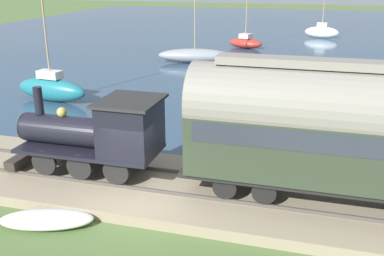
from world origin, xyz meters
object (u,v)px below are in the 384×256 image
steam_locomotive (102,131)px  rowboat_near_shore (220,143)px  passenger_coach (346,128)px  sailboat_white (322,31)px  sailboat_gray (195,55)px  rowboat_far_out (328,158)px  beached_dinghy (47,219)px  sailboat_red (245,42)px  rowboat_mid_harbor (281,98)px  sailboat_teal (51,88)px

steam_locomotive → rowboat_near_shore: bearing=-34.0°
passenger_coach → sailboat_white: bearing=1.3°
sailboat_white → sailboat_gray: sailboat_gray is taller
rowboat_far_out → beached_dinghy: 10.80m
sailboat_red → sailboat_gray: bearing=-177.9°
rowboat_mid_harbor → beached_dinghy: beached_dinghy is taller
sailboat_gray → rowboat_near_shore: sailboat_gray is taller
passenger_coach → sailboat_gray: bearing=25.7°
sailboat_red → beached_dinghy: (-34.55, 0.21, -0.38)m
sailboat_red → beached_dinghy: bearing=-160.5°
rowboat_far_out → beached_dinghy: bearing=83.8°
beached_dinghy → sailboat_red: bearing=-0.3°
rowboat_near_shore → beached_dinghy: (-7.78, 3.55, 0.05)m
sailboat_red → rowboat_near_shore: size_ratio=2.93×
passenger_coach → rowboat_far_out: 4.89m
steam_locomotive → sailboat_red: sailboat_red is taller
sailboat_red → rowboat_far_out: (-27.36, -7.86, -0.39)m
steam_locomotive → passenger_coach: bearing=-90.0°
sailboat_gray → sailboat_red: bearing=-28.8°
sailboat_gray → beached_dinghy: bearing=174.7°
sailboat_gray → rowboat_near_shore: 19.06m
steam_locomotive → beached_dinghy: (-3.09, 0.39, -1.77)m
sailboat_white → rowboat_far_out: 37.04m
rowboat_near_shore → sailboat_teal: bearing=122.1°
sailboat_teal → sailboat_red: bearing=-11.7°
sailboat_teal → steam_locomotive: bearing=-131.7°
passenger_coach → rowboat_far_out: (4.09, 0.27, -2.66)m
sailboat_red → rowboat_mid_harbor: sailboat_red is taller
sailboat_white → sailboat_gray: 20.93m
sailboat_gray → rowboat_mid_harbor: 12.90m
sailboat_white → rowboat_near_shore: sailboat_white is taller
sailboat_white → passenger_coach: bearing=-169.2°
sailboat_teal → sailboat_red: size_ratio=0.87×
steam_locomotive → sailboat_gray: 22.96m
rowboat_mid_harbor → beached_dinghy: bearing=-172.0°
rowboat_far_out → beached_dinghy: beached_dinghy is taller
steam_locomotive → sailboat_teal: bearing=41.0°
steam_locomotive → rowboat_mid_harbor: 13.74m
steam_locomotive → sailboat_white: bearing=-9.7°
sailboat_gray → rowboat_mid_harbor: size_ratio=3.34×
rowboat_mid_harbor → sailboat_red: bearing=42.7°
rowboat_near_shore → sailboat_red: bearing=60.9°
sailboat_gray → passenger_coach: bearing=-165.3°
steam_locomotive → passenger_coach: 8.00m
sailboat_teal → rowboat_near_shore: 11.93m
steam_locomotive → rowboat_near_shore: 5.94m
sailboat_red → steam_locomotive: bearing=-159.8°
sailboat_teal → sailboat_gray: size_ratio=0.85×
passenger_coach → rowboat_mid_harbor: passenger_coach is taller
sailboat_teal → beached_dinghy: (-12.19, -7.52, -0.55)m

